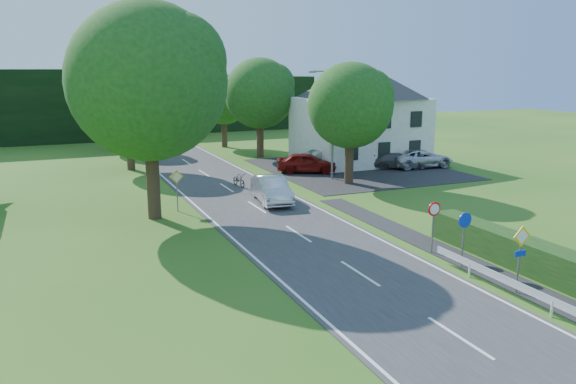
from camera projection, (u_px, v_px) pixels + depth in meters
name	position (u px, v px, depth m)	size (l,w,h in m)	color
road	(283.00, 224.00, 29.79)	(7.00, 80.00, 0.04)	#323134
parking_pad	(356.00, 169.00, 46.09)	(14.00, 16.00, 0.04)	black
line_edge_left	(224.00, 230.00, 28.53)	(0.12, 80.00, 0.01)	white
line_edge_right	(337.00, 217.00, 31.04)	(0.12, 80.00, 0.01)	white
line_centre	(283.00, 224.00, 29.79)	(0.12, 80.00, 0.01)	white
tree_main	(149.00, 112.00, 29.80)	(9.40, 9.40, 11.64)	#154817
tree_left_far	(128.00, 117.00, 44.86)	(7.00, 7.00, 8.58)	#154817
tree_right_far	(260.00, 108.00, 51.24)	(7.40, 7.40, 9.09)	#154817
tree_left_back	(117.00, 110.00, 55.87)	(6.60, 6.60, 8.07)	#154817
tree_right_back	(224.00, 111.00, 58.19)	(6.20, 6.20, 7.56)	#154817
tree_right_mid	(350.00, 124.00, 39.33)	(7.00, 7.00, 8.58)	#154817
treeline_right	(203.00, 104.00, 73.37)	(30.00, 5.00, 7.00)	black
house_white	(360.00, 112.00, 48.60)	(10.60, 8.40, 8.60)	silver
streetlight	(331.00, 119.00, 40.91)	(2.03, 0.18, 8.00)	slate
sign_priority_right	(521.00, 247.00, 20.30)	(0.78, 0.09, 2.59)	slate
sign_roundabout	(464.00, 229.00, 23.01)	(0.64, 0.08, 2.37)	slate
sign_speed_limit	(434.00, 215.00, 24.78)	(0.64, 0.11, 2.37)	slate
sign_priority_left	(177.00, 182.00, 32.15)	(0.78, 0.09, 2.44)	slate
moving_car	(272.00, 189.00, 34.43)	(1.71, 4.89, 1.61)	silver
motorcycle	(239.00, 180.00, 39.02)	(0.65, 1.85, 0.97)	black
parked_car_red	(307.00, 163.00, 44.19)	(1.87, 4.66, 1.59)	maroon
parked_car_silver_a	(333.00, 158.00, 46.15)	(1.79, 5.14, 1.69)	#9E9FA2
parked_car_grey	(398.00, 161.00, 46.12)	(1.80, 4.44, 1.29)	#4A494E
parked_car_silver_b	(420.00, 158.00, 46.57)	(2.50, 5.42, 1.51)	silver
parasol	(340.00, 157.00, 45.32)	(2.38, 2.42, 2.18)	red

